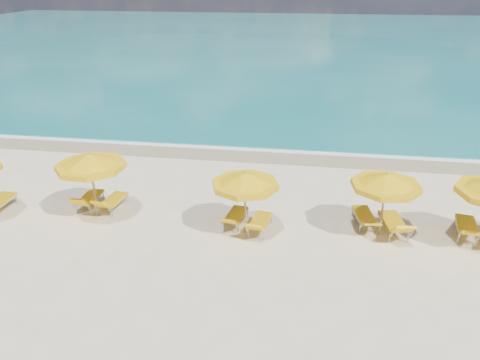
# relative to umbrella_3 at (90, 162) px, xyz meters

# --- Properties ---
(ground_plane) EXTENTS (120.00, 120.00, 0.00)m
(ground_plane) POSITION_rel_umbrella_3_xyz_m (4.97, -0.28, -2.08)
(ground_plane) COLOR beige
(ocean) EXTENTS (120.00, 80.00, 0.30)m
(ocean) POSITION_rel_umbrella_3_xyz_m (4.97, 47.72, -2.08)
(ocean) COLOR #126767
(ocean) RESTS_ON ground
(wet_sand_band) EXTENTS (120.00, 2.60, 0.01)m
(wet_sand_band) POSITION_rel_umbrella_3_xyz_m (4.97, 7.12, -2.08)
(wet_sand_band) COLOR tan
(wet_sand_band) RESTS_ON ground
(foam_line) EXTENTS (120.00, 1.20, 0.03)m
(foam_line) POSITION_rel_umbrella_3_xyz_m (4.97, 7.92, -2.08)
(foam_line) COLOR white
(foam_line) RESTS_ON ground
(whitecap_near) EXTENTS (14.00, 0.36, 0.05)m
(whitecap_near) POSITION_rel_umbrella_3_xyz_m (-1.03, 16.72, -2.08)
(whitecap_near) COLOR white
(whitecap_near) RESTS_ON ground
(whitecap_far) EXTENTS (18.00, 0.30, 0.05)m
(whitecap_far) POSITION_rel_umbrella_3_xyz_m (12.97, 23.72, -2.08)
(whitecap_far) COLOR white
(whitecap_far) RESTS_ON ground
(umbrella_3) EXTENTS (3.04, 3.04, 2.44)m
(umbrella_3) POSITION_rel_umbrella_3_xyz_m (0.00, 0.00, 0.00)
(umbrella_3) COLOR tan
(umbrella_3) RESTS_ON ground
(umbrella_4) EXTENTS (2.39, 2.39, 2.23)m
(umbrella_4) POSITION_rel_umbrella_3_xyz_m (5.38, -0.35, -0.18)
(umbrella_4) COLOR tan
(umbrella_4) RESTS_ON ground
(umbrella_5) EXTENTS (2.72, 2.72, 2.26)m
(umbrella_5) POSITION_rel_umbrella_3_xyz_m (9.81, 0.19, -0.15)
(umbrella_5) COLOR tan
(umbrella_5) RESTS_ON ground
(lounger_3_left) EXTENTS (0.65, 1.75, 0.86)m
(lounger_3_left) POSITION_rel_umbrella_3_xyz_m (-0.54, 0.58, -1.86)
(lounger_3_left) COLOR #A5A8AD
(lounger_3_left) RESTS_ON ground
(lounger_3_right) EXTENTS (0.78, 1.76, 0.81)m
(lounger_3_right) POSITION_rel_umbrella_3_xyz_m (0.37, 0.56, -1.87)
(lounger_3_right) COLOR #A5A8AD
(lounger_3_right) RESTS_ON ground
(lounger_4_left) EXTENTS (0.81, 1.78, 0.76)m
(lounger_4_left) POSITION_rel_umbrella_3_xyz_m (4.98, 0.10, -1.87)
(lounger_4_left) COLOR #A5A8AD
(lounger_4_left) RESTS_ON ground
(lounger_4_right) EXTENTS (0.79, 1.74, 0.78)m
(lounger_4_right) POSITION_rel_umbrella_3_xyz_m (5.86, -0.19, -1.87)
(lounger_4_right) COLOR #A5A8AD
(lounger_4_right) RESTS_ON ground
(lounger_5_left) EXTENTS (0.85, 1.87, 0.66)m
(lounger_5_left) POSITION_rel_umbrella_3_xyz_m (9.35, 0.77, -1.87)
(lounger_5_left) COLOR #A5A8AD
(lounger_5_left) RESTS_ON ground
(lounger_5_right) EXTENTS (0.93, 1.99, 0.90)m
(lounger_5_right) POSITION_rel_umbrella_3_xyz_m (10.26, 0.34, -1.84)
(lounger_5_right) COLOR #A5A8AD
(lounger_5_right) RESTS_ON ground
(lounger_6_left) EXTENTS (0.91, 1.94, 0.79)m
(lounger_6_left) POSITION_rel_umbrella_3_xyz_m (12.60, 0.50, -1.85)
(lounger_6_left) COLOR #A5A8AD
(lounger_6_left) RESTS_ON ground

